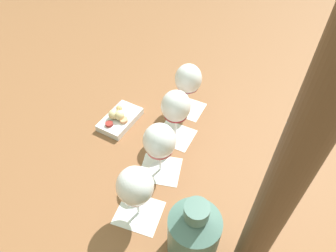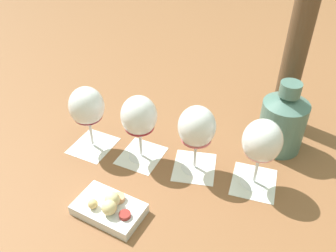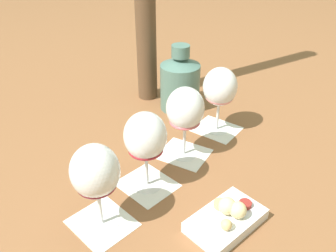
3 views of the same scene
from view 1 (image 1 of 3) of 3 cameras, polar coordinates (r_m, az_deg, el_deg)
name	(u,v)px [view 1 (image 1 of 3)]	position (r m, az deg, el deg)	size (l,w,h in m)	color
ground_plane	(167,152)	(0.95, -0.16, -4.95)	(8.00, 8.00, 0.00)	brown
tasting_card_0	(140,213)	(0.84, -5.40, -16.12)	(0.14, 0.15, 0.00)	white
tasting_card_1	(161,169)	(0.91, -1.30, -8.25)	(0.13, 0.14, 0.00)	white
tasting_card_2	(176,135)	(1.00, 1.50, -1.77)	(0.15, 0.15, 0.00)	white
tasting_card_3	(187,108)	(1.09, 3.68, 3.49)	(0.15, 0.15, 0.00)	white
wine_glass_0	(136,188)	(0.73, -6.07, -11.61)	(0.09, 0.09, 0.18)	white
wine_glass_1	(160,142)	(0.81, -1.45, -3.14)	(0.09, 0.09, 0.18)	white
wine_glass_2	(177,108)	(0.91, 1.65, 3.47)	(0.09, 0.09, 0.18)	white
wine_glass_3	(189,81)	(1.02, 4.01, 8.61)	(0.09, 0.09, 0.18)	white
ceramic_vase	(195,232)	(0.72, 5.11, -19.52)	(0.12, 0.12, 0.20)	#4C7066
snack_dish	(120,118)	(1.04, -9.10, 1.43)	(0.18, 0.16, 0.06)	silver
umbrella_pole	(324,109)	(0.39, 27.57, 2.81)	(0.06, 0.06, 1.01)	brown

